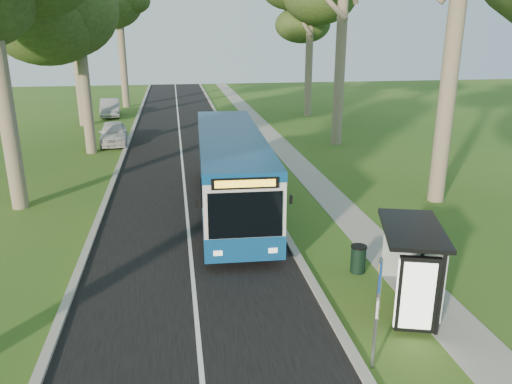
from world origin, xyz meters
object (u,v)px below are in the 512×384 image
litter_bin (358,259)px  car_white (113,133)px  car_silver (110,108)px  bus (231,170)px  bus_stop_sign (378,302)px  bus_shelter (422,258)px

litter_bin → car_white: car_white is taller
car_white → car_silver: car_silver is taller
bus → litter_bin: bearing=-61.5°
bus_stop_sign → bus_shelter: 2.68m
bus_stop_sign → bus_shelter: size_ratio=0.86×
bus → car_silver: bus is taller
bus → car_white: 15.30m
bus_stop_sign → bus_shelter: bus_stop_sign is taller
bus_stop_sign → bus_shelter: (1.96, 1.83, 0.02)m
litter_bin → bus: bearing=116.0°
litter_bin → car_silver: size_ratio=0.19×
bus_stop_sign → car_silver: size_ratio=0.58×
litter_bin → car_white: (-9.49, 20.47, 0.30)m
litter_bin → car_silver: car_silver is taller
bus_shelter → litter_bin: size_ratio=3.50×
car_silver → bus_shelter: bearing=-76.5°
bus → car_white: size_ratio=2.79×
bus → car_silver: (-7.81, 25.73, -0.90)m
car_white → car_silver: 11.91m
bus → car_silver: bearing=109.3°
bus_stop_sign → car_silver: (-9.70, 36.80, -0.89)m
litter_bin → car_white: 22.56m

